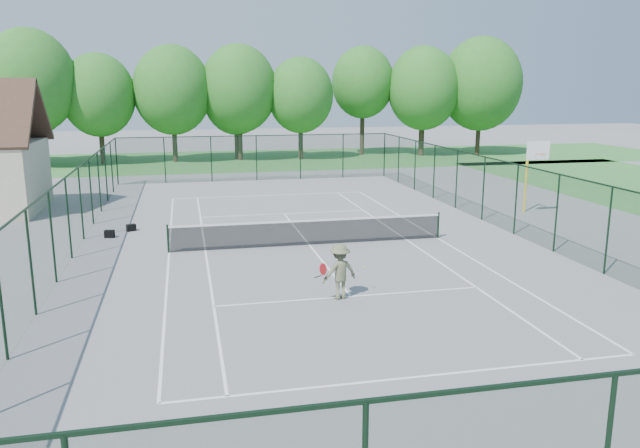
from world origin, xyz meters
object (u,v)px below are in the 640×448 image
Objects in this scene: sports_bag_a at (110,234)px; basketball_goal at (533,162)px; tennis_net at (309,231)px; tennis_player at (340,271)px.

basketball_goal is at bearing 11.75° from sports_bag_a.
tennis_player is at bearing -93.39° from tennis_net.
tennis_player is (7.59, -9.53, 0.69)m from sports_bag_a.
sports_bag_a is (-19.94, -0.77, -2.41)m from basketball_goal.
basketball_goal reaches higher than tennis_player.
basketball_goal is 9.18× the size of sports_bag_a.
tennis_net is 6.14× the size of tennis_player.
tennis_net is 8.54m from sports_bag_a.
sports_bag_a is (-7.97, 3.04, -0.42)m from tennis_net.
sports_bag_a is 0.22× the size of tennis_player.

